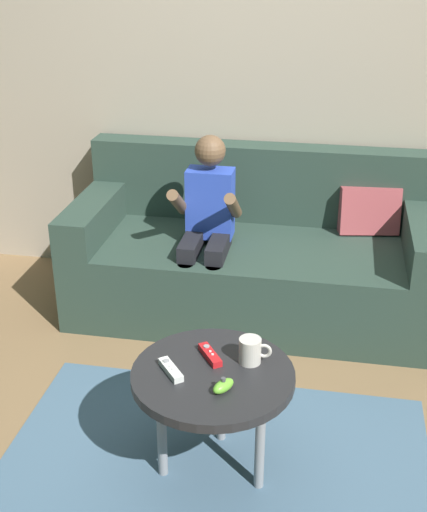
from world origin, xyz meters
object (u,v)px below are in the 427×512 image
at_px(nunchuk_lime, 223,386).
at_px(game_remote_red_near_edge, 211,355).
at_px(person_seated_on_couch, 207,222).
at_px(couch, 255,257).
at_px(coffee_table, 213,382).
at_px(coffee_mug, 251,351).
at_px(game_remote_white_far_corner, 171,370).

bearing_deg(nunchuk_lime, game_remote_red_near_edge, 112.69).
distance_m(person_seated_on_couch, nunchuk_lime, 1.23).
height_order(couch, coffee_table, couch).
distance_m(nunchuk_lime, coffee_mug, 0.20).
bearing_deg(person_seated_on_couch, coffee_table, -78.08).
relative_size(couch, person_seated_on_couch, 1.93).
relative_size(couch, coffee_mug, 15.69).
relative_size(couch, game_remote_red_near_edge, 13.59).
relative_size(person_seated_on_couch, coffee_table, 1.66).
distance_m(person_seated_on_couch, game_remote_white_far_corner, 1.13).
xyz_separation_m(couch, game_remote_white_far_corner, (-0.14, -1.30, 0.17)).
relative_size(coffee_table, game_remote_white_far_corner, 4.34).
distance_m(coffee_table, coffee_mug, 0.17).
xyz_separation_m(game_remote_red_near_edge, game_remote_white_far_corner, (-0.12, -0.12, 0.00)).
bearing_deg(coffee_table, game_remote_white_far_corner, -166.61).
relative_size(coffee_table, game_remote_red_near_edge, 4.23).
bearing_deg(person_seated_on_couch, game_remote_red_near_edge, -78.44).
bearing_deg(game_remote_red_near_edge, coffee_table, -73.63).
bearing_deg(game_remote_white_far_corner, couch, 84.03).
xyz_separation_m(person_seated_on_couch, game_remote_white_far_corner, (0.09, -1.12, -0.09)).
xyz_separation_m(couch, game_remote_red_near_edge, (-0.02, -1.19, 0.17)).
bearing_deg(couch, person_seated_on_couch, -141.09).
bearing_deg(nunchuk_lime, person_seated_on_couch, 103.38).
distance_m(game_remote_red_near_edge, nunchuk_lime, 0.20).
bearing_deg(coffee_table, nunchuk_lime, -62.76).
distance_m(couch, coffee_mug, 1.21).
bearing_deg(coffee_table, game_remote_red_near_edge, 106.37).
relative_size(couch, coffee_table, 3.21).
height_order(game_remote_white_far_corner, coffee_mug, coffee_mug).
distance_m(coffee_table, game_remote_white_far_corner, 0.16).
bearing_deg(game_remote_white_far_corner, coffee_mug, 23.48).
relative_size(game_remote_red_near_edge, nunchuk_lime, 1.37).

